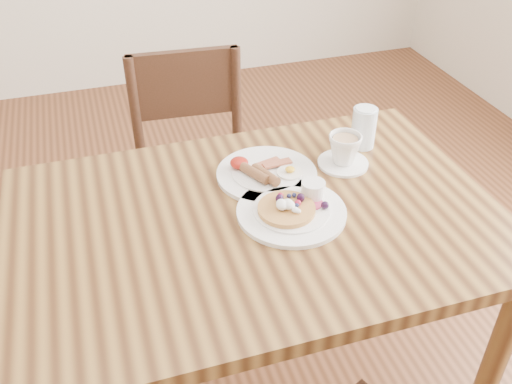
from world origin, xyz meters
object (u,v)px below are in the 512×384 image
Objects in this scene: water_glass at (364,128)px; pancake_plate at (293,208)px; dining_table at (256,246)px; chair_far at (195,169)px; teacup_saucer at (344,151)px; breakfast_plate at (265,173)px.

pancake_plate is at bearing -141.87° from water_glass.
chair_far reaches higher than dining_table.
water_glass is at bearing 139.62° from chair_far.
chair_far is at bearing 123.85° from teacup_saucer.
chair_far reaches higher than water_glass.
teacup_saucer is at bearing 127.90° from chair_far.
water_glass is at bearing 11.76° from breakfast_plate.
breakfast_plate is at bearing 106.15° from chair_far.
breakfast_plate is (0.07, 0.15, 0.11)m from dining_table.
water_glass reaches higher than dining_table.
breakfast_plate reaches higher than dining_table.
dining_table is at bearing 96.53° from chair_far.
pancake_plate reaches higher than dining_table.
breakfast_plate is 0.23m from teacup_saucer.
breakfast_plate is at bearing -168.24° from water_glass.
chair_far is 7.37× the size of water_glass.
teacup_saucer reaches higher than dining_table.
teacup_saucer reaches higher than pancake_plate.
teacup_saucer is (0.33, -0.49, 0.30)m from chair_far.
chair_far is 6.29× the size of teacup_saucer.
breakfast_plate is 1.93× the size of teacup_saucer.
teacup_saucer is at bearing -141.36° from water_glass.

